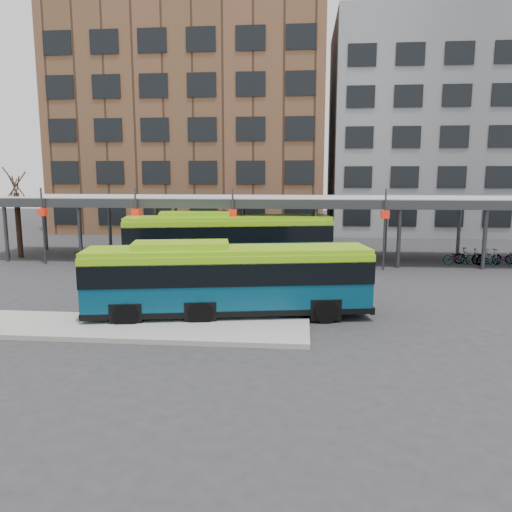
# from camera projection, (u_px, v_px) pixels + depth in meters

# --- Properties ---
(ground) EXTENTS (120.00, 120.00, 0.00)m
(ground) POSITION_uv_depth(u_px,v_px,m) (272.00, 311.00, 20.71)
(ground) COLOR #28282B
(ground) RESTS_ON ground
(boarding_island) EXTENTS (14.00, 3.00, 0.18)m
(boarding_island) POSITION_uv_depth(u_px,v_px,m) (118.00, 327.00, 18.25)
(boarding_island) COLOR gray
(boarding_island) RESTS_ON ground
(canopy) EXTENTS (40.00, 6.53, 4.80)m
(canopy) POSITION_uv_depth(u_px,v_px,m) (284.00, 201.00, 32.73)
(canopy) COLOR #999B9E
(canopy) RESTS_ON ground
(tree) EXTENTS (1.64, 1.64, 5.60)m
(tree) POSITION_uv_depth(u_px,v_px,m) (18.00, 222.00, 33.76)
(tree) COLOR black
(tree) RESTS_ON ground
(building_brick) EXTENTS (26.00, 14.00, 22.00)m
(building_brick) POSITION_uv_depth(u_px,v_px,m) (195.00, 122.00, 51.29)
(building_brick) COLOR brown
(building_brick) RESTS_ON ground
(building_grey) EXTENTS (24.00, 14.00, 20.00)m
(building_grey) POSITION_uv_depth(u_px,v_px,m) (455.00, 129.00, 49.06)
(building_grey) COLOR slate
(building_grey) RESTS_ON ground
(bus_front) EXTENTS (11.29, 4.29, 3.05)m
(bus_front) POSITION_uv_depth(u_px,v_px,m) (228.00, 278.00, 19.61)
(bus_front) COLOR #073B53
(bus_front) RESTS_ON ground
(bus_rear) EXTENTS (12.65, 5.10, 3.41)m
(bus_rear) POSITION_uv_depth(u_px,v_px,m) (228.00, 238.00, 30.33)
(bus_rear) COLOR #073B53
(bus_rear) RESTS_ON ground
(bike_rack) EXTENTS (6.53, 1.49, 1.07)m
(bike_rack) POSITION_uv_depth(u_px,v_px,m) (496.00, 257.00, 31.21)
(bike_rack) COLOR slate
(bike_rack) RESTS_ON ground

